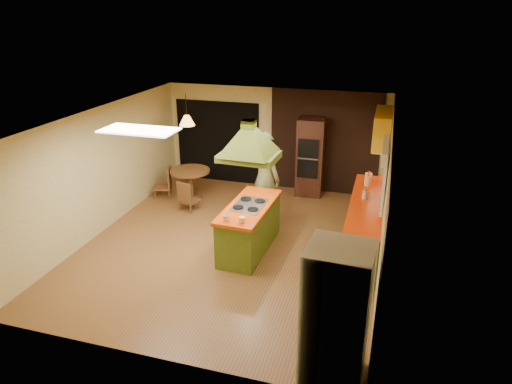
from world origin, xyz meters
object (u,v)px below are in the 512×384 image
(man, at_px, (265,178))
(refrigerator, at_px, (336,315))
(wall_oven, at_px, (310,157))
(canister_large, at_px, (368,181))
(dining_table, at_px, (190,178))
(kitchen_island, at_px, (249,227))

(man, xyz_separation_m, refrigerator, (1.97, -4.04, -0.08))
(wall_oven, bearing_deg, canister_large, -49.01)
(refrigerator, relative_size, dining_table, 1.94)
(dining_table, bearing_deg, refrigerator, -50.08)
(kitchen_island, distance_m, canister_large, 2.65)
(kitchen_island, distance_m, dining_table, 2.91)
(canister_large, bearing_deg, kitchen_island, -141.22)
(kitchen_island, bearing_deg, canister_large, 41.42)
(kitchen_island, relative_size, dining_table, 1.97)
(refrigerator, xyz_separation_m, canister_large, (0.10, 4.40, 0.11))
(wall_oven, xyz_separation_m, canister_large, (1.44, -1.45, 0.08))
(man, height_order, wall_oven, man)
(man, bearing_deg, refrigerator, 138.73)
(man, distance_m, dining_table, 2.23)
(kitchen_island, height_order, refrigerator, refrigerator)
(man, xyz_separation_m, canister_large, (2.07, 0.36, 0.03))
(kitchen_island, xyz_separation_m, refrigerator, (1.92, -2.78, 0.45))
(man, distance_m, refrigerator, 4.50)
(dining_table, relative_size, canister_large, 4.73)
(kitchen_island, xyz_separation_m, man, (-0.05, 1.26, 0.53))
(dining_table, xyz_separation_m, canister_large, (4.11, -0.40, 0.52))
(man, distance_m, wall_oven, 1.91)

